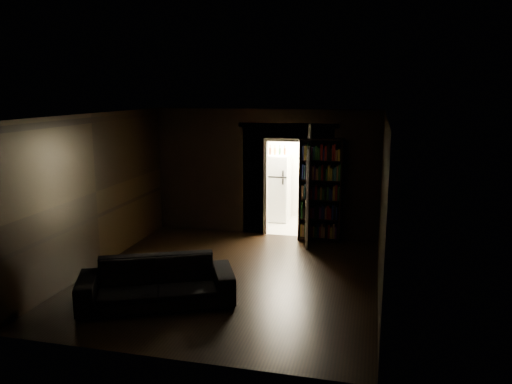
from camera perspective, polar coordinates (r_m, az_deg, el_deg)
ground at (r=8.81m, az=-2.96°, el=-9.71°), size 5.50×5.50×0.00m
room_walls at (r=9.37m, az=-1.27°, el=2.28°), size 5.02×5.61×2.84m
kitchen_alcove at (r=12.05m, az=4.50°, el=2.06°), size 2.20×1.80×2.60m
sofa at (r=7.81m, az=-11.28°, el=-9.31°), size 2.51×1.86×0.89m
bookshelf at (r=10.72m, az=7.36°, el=0.21°), size 0.95×0.64×2.20m
refrigerator at (r=12.36m, az=2.12°, el=0.52°), size 0.92×0.89×1.65m
door at (r=10.49m, az=5.92°, el=-0.43°), size 0.15×0.85×2.05m
figurine at (r=10.55m, az=6.16°, el=6.94°), size 0.12×0.12×0.31m
bottles at (r=12.14m, az=2.18°, el=4.83°), size 0.57×0.29×0.24m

